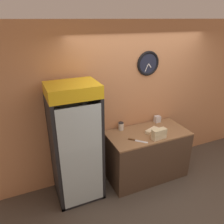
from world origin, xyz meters
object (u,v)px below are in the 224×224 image
Objects in this scene: sandwich_stack_top at (159,131)px; sandwich_flat_left at (152,130)px; napkin_dispenser at (157,119)px; sandwich_stack_bottom at (159,137)px; sandwich_stack_middle at (159,134)px; chefs_knife at (135,140)px; beverage_cooler at (75,138)px; condiment_jar at (121,126)px.

sandwich_flat_left is at bearing 83.31° from sandwich_stack_top.
napkin_dispenser is at bearing 43.23° from sandwich_flat_left.
sandwich_stack_bottom is at bearing 0.00° from sandwich_stack_top.
sandwich_stack_middle is 2.13× the size of napkin_dispenser.
chefs_knife is at bearing 165.51° from sandwich_stack_top.
beverage_cooler is 7.61× the size of sandwich_stack_top.
sandwich_flat_left is 2.39× the size of napkin_dispenser.
chefs_knife is (-0.38, 0.10, -0.14)m from sandwich_stack_top.
beverage_cooler reaches higher than sandwich_stack_bottom.
sandwich_stack_middle is at bearing -14.49° from beverage_cooler.
sandwich_stack_top is 0.42m from chefs_knife.
sandwich_flat_left is 0.44m from chefs_knife.
sandwich_stack_top reaches higher than sandwich_stack_bottom.
sandwich_flat_left is 0.42m from napkin_dispenser.
sandwich_stack_bottom is 0.40m from chefs_knife.
sandwich_stack_top is at bearing -51.17° from condiment_jar.
chefs_knife is (-0.41, -0.15, -0.02)m from sandwich_flat_left.
napkin_dispenser is (0.77, 0.00, -0.01)m from condiment_jar.
sandwich_stack_top is 0.69m from condiment_jar.
condiment_jar reaches higher than sandwich_stack_bottom.
sandwich_stack_bottom is at bearing -14.49° from chefs_knife.
sandwich_stack_middle is 1.82× the size of condiment_jar.
beverage_cooler reaches higher than napkin_dispenser.
beverage_cooler is 6.64× the size of sandwich_flat_left.
sandwich_stack_bottom is at bearing -122.14° from napkin_dispenser.
condiment_jar is (-0.43, 0.53, -0.02)m from sandwich_stack_middle.
sandwich_flat_left is at bearing -136.77° from napkin_dispenser.
beverage_cooler reaches higher than sandwich_flat_left.
sandwich_flat_left is (0.03, 0.25, -0.00)m from sandwich_stack_bottom.
chefs_knife is (0.93, -0.24, -0.14)m from beverage_cooler.
sandwich_stack_middle is 1.02× the size of sandwich_stack_top.
sandwich_stack_top is (0.00, 0.00, 0.12)m from sandwich_stack_bottom.
condiment_jar reaches higher than sandwich_flat_left.
sandwich_stack_bottom is 0.98× the size of chefs_knife.
sandwich_stack_top reaches higher than chefs_knife.
napkin_dispenser is (0.72, 0.44, 0.05)m from chefs_knife.
napkin_dispenser is at bearing 31.29° from chefs_knife.
sandwich_stack_bottom is 0.63m from napkin_dispenser.
sandwich_flat_left reaches higher than chefs_knife.
beverage_cooler is at bearing 165.51° from chefs_knife.
sandwich_stack_bottom is at bearing 0.00° from sandwich_stack_middle.
napkin_dispenser is at bearing 6.85° from beverage_cooler.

